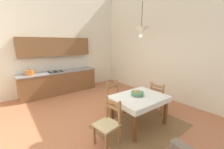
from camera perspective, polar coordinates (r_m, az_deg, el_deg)
ground_plane at (r=4.03m, az=-3.50°, el=-17.98°), size 5.87×6.67×0.10m
wall_back at (r=6.26m, az=-20.66°, el=13.37°), size 5.87×0.12×4.30m
wall_right at (r=5.45m, az=20.81°, el=13.52°), size 0.12×6.67×4.30m
area_rug at (r=3.76m, az=11.78°, el=-19.78°), size 2.10×1.60×0.01m
kitchen_cabinetry at (r=5.98m, az=-20.93°, el=0.89°), size 2.93×0.63×2.20m
dining_table at (r=3.53m, az=10.99°, el=-10.70°), size 1.29×1.02×0.75m
dining_chair_window_side at (r=4.31m, az=18.50°, el=-9.22°), size 0.47×0.47×0.93m
dining_chair_tv_side at (r=2.96m, az=-1.62°, el=-19.32°), size 0.47×0.47×0.93m
dining_chair_kitchen_side at (r=4.12m, az=1.24°, el=-9.58°), size 0.44×0.44×0.93m
fruit_bowl at (r=3.49m, az=10.28°, el=-7.53°), size 0.30×0.30×0.12m
pendant_lamp at (r=3.39m, az=11.88°, el=17.05°), size 0.32×0.32×0.81m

